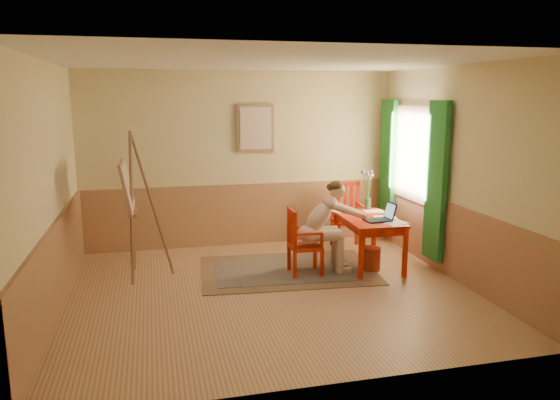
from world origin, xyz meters
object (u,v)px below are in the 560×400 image
object	(u,v)px
table	(369,224)
easel	(130,192)
chair_back	(347,216)
figure	(325,223)
chair_left	(302,242)
laptop	(382,217)

from	to	relation	value
table	easel	world-z (taller)	easel
chair_back	figure	distance (m)	1.34
easel	chair_left	bearing A→B (deg)	-11.58
chair_left	laptop	size ratio (longest dim) A/B	2.12
chair_back	easel	bearing A→B (deg)	-168.84
figure	chair_back	bearing A→B (deg)	56.01
laptop	easel	world-z (taller)	easel
chair_back	laptop	xyz separation A→B (m)	(0.04, -1.20, 0.25)
chair_back	laptop	distance (m)	1.23
chair_left	easel	size ratio (longest dim) A/B	0.47
chair_left	figure	xyz separation A→B (m)	(0.32, 0.00, 0.25)
chair_back	easel	size ratio (longest dim) A/B	0.53
chair_back	laptop	size ratio (longest dim) A/B	2.42
chair_left	chair_back	bearing A→B (deg)	46.02
chair_left	figure	bearing A→B (deg)	0.17
chair_back	figure	bearing A→B (deg)	-123.99
table	chair_back	world-z (taller)	chair_back
chair_left	chair_back	world-z (taller)	chair_back
table	easel	bearing A→B (deg)	174.22
chair_left	chair_back	distance (m)	1.54
table	laptop	bearing A→B (deg)	-67.73
table	chair_left	world-z (taller)	chair_left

